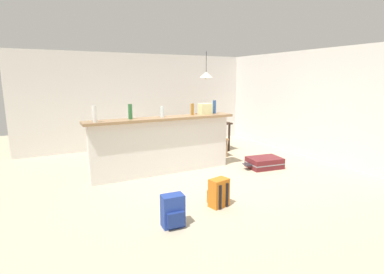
{
  "coord_description": "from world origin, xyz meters",
  "views": [
    {
      "loc": [
        -2.65,
        -4.81,
        1.86
      ],
      "look_at": [
        -0.01,
        0.26,
        0.72
      ],
      "focal_mm": 27.8,
      "sensor_mm": 36.0,
      "label": 1
    }
  ],
  "objects_px": {
    "bottle_clear": "(162,112)",
    "grocery_bag": "(205,109)",
    "dining_chair_near_partition": "(216,135)",
    "backpack_orange": "(218,193)",
    "bottle_amber": "(192,109)",
    "bottle_blue": "(214,107)",
    "dining_table": "(206,126)",
    "bottle_green": "(130,112)",
    "pendant_lamp": "(206,75)",
    "bottle_white": "(94,114)",
    "suitcase_flat_maroon": "(264,163)",
    "backpack_blue": "(173,211)",
    "dining_chair_far_side": "(198,127)"
  },
  "relations": [
    {
      "from": "bottle_clear",
      "to": "grocery_bag",
      "type": "bearing_deg",
      "value": 3.01
    },
    {
      "from": "dining_table",
      "to": "pendant_lamp",
      "type": "xyz_separation_m",
      "value": [
        -0.04,
        -0.04,
        1.29
      ]
    },
    {
      "from": "bottle_clear",
      "to": "bottle_amber",
      "type": "relative_size",
      "value": 0.9
    },
    {
      "from": "bottle_blue",
      "to": "bottle_white",
      "type": "bearing_deg",
      "value": -175.72
    },
    {
      "from": "bottle_amber",
      "to": "dining_chair_near_partition",
      "type": "bearing_deg",
      "value": 33.42
    },
    {
      "from": "suitcase_flat_maroon",
      "to": "backpack_blue",
      "type": "xyz_separation_m",
      "value": [
        -2.73,
        -1.42,
        0.09
      ]
    },
    {
      "from": "bottle_white",
      "to": "suitcase_flat_maroon",
      "type": "xyz_separation_m",
      "value": [
        3.3,
        -0.53,
        -1.15
      ]
    },
    {
      "from": "pendant_lamp",
      "to": "bottle_amber",
      "type": "bearing_deg",
      "value": -130.41
    },
    {
      "from": "dining_chair_far_side",
      "to": "backpack_blue",
      "type": "xyz_separation_m",
      "value": [
        -2.5,
        -3.93,
        -0.31
      ]
    },
    {
      "from": "dining_table",
      "to": "dining_chair_far_side",
      "type": "xyz_separation_m",
      "value": [
        0.08,
        0.59,
        -0.13
      ]
    },
    {
      "from": "grocery_bag",
      "to": "dining_chair_near_partition",
      "type": "height_order",
      "value": "grocery_bag"
    },
    {
      "from": "backpack_blue",
      "to": "grocery_bag",
      "type": "bearing_deg",
      "value": 51.45
    },
    {
      "from": "dining_chair_near_partition",
      "to": "dining_chair_far_side",
      "type": "relative_size",
      "value": 1.0
    },
    {
      "from": "bottle_blue",
      "to": "dining_chair_far_side",
      "type": "relative_size",
      "value": 0.3
    },
    {
      "from": "bottle_amber",
      "to": "dining_chair_far_side",
      "type": "relative_size",
      "value": 0.25
    },
    {
      "from": "bottle_green",
      "to": "grocery_bag",
      "type": "relative_size",
      "value": 1.05
    },
    {
      "from": "dining_table",
      "to": "bottle_green",
      "type": "bearing_deg",
      "value": -151.67
    },
    {
      "from": "dining_chair_far_side",
      "to": "suitcase_flat_maroon",
      "type": "relative_size",
      "value": 1.08
    },
    {
      "from": "bottle_clear",
      "to": "pendant_lamp",
      "type": "relative_size",
      "value": 0.31
    },
    {
      "from": "bottle_clear",
      "to": "bottle_blue",
      "type": "bearing_deg",
      "value": 4.09
    },
    {
      "from": "bottle_blue",
      "to": "dining_chair_near_partition",
      "type": "xyz_separation_m",
      "value": [
        0.46,
        0.63,
        -0.74
      ]
    },
    {
      "from": "dining_table",
      "to": "backpack_blue",
      "type": "xyz_separation_m",
      "value": [
        -2.42,
        -3.33,
        -0.44
      ]
    },
    {
      "from": "bottle_blue",
      "to": "grocery_bag",
      "type": "xyz_separation_m",
      "value": [
        -0.24,
        -0.04,
        -0.03
      ]
    },
    {
      "from": "grocery_bag",
      "to": "dining_chair_near_partition",
      "type": "bearing_deg",
      "value": 43.46
    },
    {
      "from": "grocery_bag",
      "to": "dining_table",
      "type": "distance_m",
      "value": 1.56
    },
    {
      "from": "bottle_amber",
      "to": "bottle_green",
      "type": "bearing_deg",
      "value": -178.59
    },
    {
      "from": "bottle_green",
      "to": "bottle_blue",
      "type": "distance_m",
      "value": 1.83
    },
    {
      "from": "dining_chair_far_side",
      "to": "bottle_clear",
      "type": "bearing_deg",
      "value": -133.82
    },
    {
      "from": "bottle_clear",
      "to": "dining_chair_near_partition",
      "type": "height_order",
      "value": "bottle_clear"
    },
    {
      "from": "bottle_clear",
      "to": "dining_chair_far_side",
      "type": "height_order",
      "value": "bottle_clear"
    },
    {
      "from": "bottle_blue",
      "to": "dining_table",
      "type": "distance_m",
      "value": 1.44
    },
    {
      "from": "bottle_green",
      "to": "bottle_clear",
      "type": "bearing_deg",
      "value": -2.47
    },
    {
      "from": "dining_table",
      "to": "dining_chair_near_partition",
      "type": "relative_size",
      "value": 1.18
    },
    {
      "from": "backpack_blue",
      "to": "backpack_orange",
      "type": "bearing_deg",
      "value": 16.74
    },
    {
      "from": "bottle_clear",
      "to": "bottle_blue",
      "type": "distance_m",
      "value": 1.22
    },
    {
      "from": "bottle_clear",
      "to": "grocery_bag",
      "type": "xyz_separation_m",
      "value": [
        0.97,
        0.05,
        0.01
      ]
    },
    {
      "from": "bottle_blue",
      "to": "backpack_blue",
      "type": "relative_size",
      "value": 0.66
    },
    {
      "from": "bottle_clear",
      "to": "pendant_lamp",
      "type": "xyz_separation_m",
      "value": [
        1.68,
        1.24,
        0.71
      ]
    },
    {
      "from": "bottle_blue",
      "to": "pendant_lamp",
      "type": "relative_size",
      "value": 0.41
    },
    {
      "from": "dining_chair_near_partition",
      "to": "backpack_orange",
      "type": "distance_m",
      "value": 2.96
    },
    {
      "from": "bottle_white",
      "to": "grocery_bag",
      "type": "distance_m",
      "value": 2.24
    },
    {
      "from": "backpack_orange",
      "to": "bottle_clear",
      "type": "bearing_deg",
      "value": 94.48
    },
    {
      "from": "bottle_amber",
      "to": "dining_chair_near_partition",
      "type": "relative_size",
      "value": 0.25
    },
    {
      "from": "backpack_orange",
      "to": "suitcase_flat_maroon",
      "type": "bearing_deg",
      "value": 31.73
    },
    {
      "from": "bottle_green",
      "to": "pendant_lamp",
      "type": "bearing_deg",
      "value": 27.87
    },
    {
      "from": "dining_table",
      "to": "grocery_bag",
      "type": "bearing_deg",
      "value": -121.29
    },
    {
      "from": "bottle_blue",
      "to": "backpack_blue",
      "type": "xyz_separation_m",
      "value": [
        -1.92,
        -2.14,
        -1.06
      ]
    },
    {
      "from": "dining_chair_far_side",
      "to": "backpack_orange",
      "type": "relative_size",
      "value": 2.21
    },
    {
      "from": "grocery_bag",
      "to": "bottle_green",
      "type": "bearing_deg",
      "value": -179.11
    },
    {
      "from": "bottle_blue",
      "to": "pendant_lamp",
      "type": "bearing_deg",
      "value": 68.01
    }
  ]
}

